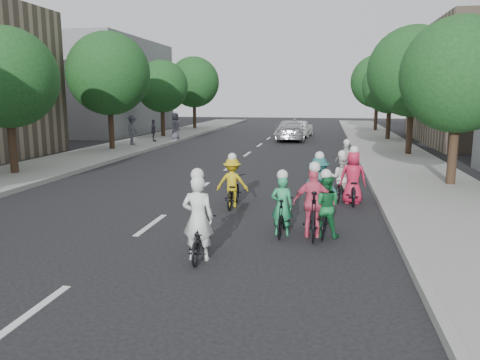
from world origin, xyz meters
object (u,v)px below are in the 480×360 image
(cyclist_4, at_px, (353,183))
(cyclist_6, at_px, (341,182))
(cyclist_7, at_px, (319,189))
(follow_car_trail, at_px, (301,128))
(cyclist_0, at_px, (199,230))
(cyclist_1, at_px, (325,211))
(cyclist_2, at_px, (233,187))
(spectator_2, at_px, (175,126))
(cyclist_3, at_px, (314,209))
(cyclist_8, at_px, (346,165))
(spectator_1, at_px, (154,131))
(spectator_0, at_px, (133,130))
(follow_car_lead, at_px, (290,130))
(cyclist_5, at_px, (282,212))

(cyclist_4, xyz_separation_m, cyclist_6, (-0.33, 0.41, -0.05))
(cyclist_7, bearing_deg, follow_car_trail, -82.66)
(cyclist_0, xyz_separation_m, cyclist_1, (2.49, 2.04, -0.00))
(cyclist_0, relative_size, cyclist_1, 1.16)
(cyclist_2, bearing_deg, spectator_2, -68.05)
(cyclist_2, distance_m, cyclist_6, 3.55)
(cyclist_3, relative_size, follow_car_trail, 0.47)
(cyclist_8, bearing_deg, cyclist_7, 90.42)
(cyclist_4, height_order, spectator_1, cyclist_4)
(cyclist_2, relative_size, cyclist_8, 0.96)
(cyclist_7, bearing_deg, cyclist_8, -96.41)
(cyclist_2, bearing_deg, cyclist_0, 91.82)
(cyclist_1, height_order, cyclist_4, cyclist_4)
(spectator_0, bearing_deg, cyclist_7, -144.61)
(cyclist_0, height_order, spectator_2, spectator_2)
(cyclist_8, distance_m, follow_car_lead, 15.98)
(cyclist_6, bearing_deg, spectator_0, -34.64)
(cyclist_0, bearing_deg, spectator_0, -67.69)
(cyclist_4, relative_size, spectator_1, 1.21)
(cyclist_1, distance_m, cyclist_2, 3.74)
(cyclist_1, xyz_separation_m, spectator_0, (-12.22, 17.47, 0.51))
(cyclist_0, relative_size, spectator_1, 1.25)
(cyclist_5, bearing_deg, spectator_1, -60.01)
(cyclist_6, bearing_deg, cyclist_7, 81.23)
(cyclist_0, relative_size, cyclist_3, 0.98)
(cyclist_2, bearing_deg, cyclist_3, 132.10)
(follow_car_trail, relative_size, spectator_2, 2.12)
(cyclist_3, xyz_separation_m, cyclist_7, (0.07, 2.34, 0.01))
(cyclist_2, distance_m, spectator_1, 19.38)
(cyclist_5, relative_size, spectator_2, 0.82)
(cyclist_2, relative_size, cyclist_6, 0.93)
(cyclist_5, height_order, follow_car_trail, cyclist_5)
(cyclist_5, height_order, spectator_0, spectator_0)
(cyclist_5, bearing_deg, cyclist_1, -175.71)
(cyclist_5, bearing_deg, cyclist_7, -107.58)
(cyclist_4, bearing_deg, cyclist_8, -89.42)
(cyclist_4, relative_size, cyclist_7, 1.04)
(cyclist_2, distance_m, cyclist_4, 3.71)
(cyclist_6, bearing_deg, cyclist_4, 140.98)
(cyclist_6, bearing_deg, cyclist_1, 94.98)
(cyclist_4, height_order, cyclist_6, cyclist_4)
(cyclist_0, xyz_separation_m, cyclist_3, (2.23, 1.97, 0.06))
(cyclist_3, height_order, spectator_1, cyclist_3)
(spectator_1, bearing_deg, follow_car_trail, -75.31)
(spectator_0, height_order, spectator_1, spectator_0)
(cyclist_1, xyz_separation_m, follow_car_lead, (-2.64, 23.70, 0.14))
(cyclist_4, relative_size, follow_car_lead, 0.35)
(cyclist_1, xyz_separation_m, cyclist_7, (-0.18, 2.28, 0.07))
(cyclist_2, xyz_separation_m, cyclist_5, (1.72, -2.61, -0.04))
(cyclist_5, bearing_deg, cyclist_8, -100.77)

